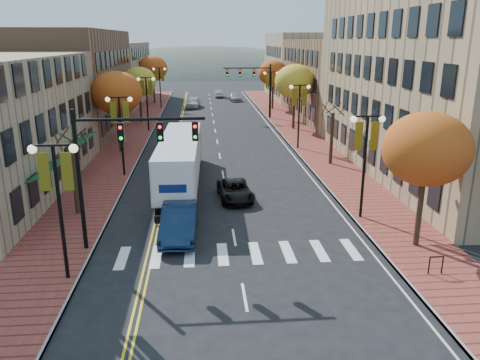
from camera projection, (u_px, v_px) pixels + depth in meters
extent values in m
plane|color=black|center=(240.00, 273.00, 20.88)|extent=(200.00, 200.00, 0.00)
cube|color=brown|center=(134.00, 134.00, 51.13)|extent=(4.00, 85.00, 0.15)
cube|color=brown|center=(296.00, 131.00, 52.58)|extent=(4.00, 85.00, 0.15)
cube|color=brown|center=(62.00, 81.00, 52.26)|extent=(12.00, 24.00, 11.00)
cube|color=#9E8966|center=(105.00, 73.00, 76.33)|extent=(12.00, 26.00, 9.50)
cube|color=#997F5B|center=(465.00, 74.00, 35.45)|extent=(15.00, 28.00, 15.00)
cube|color=brown|center=(354.00, 79.00, 60.97)|extent=(15.00, 24.00, 10.00)
cube|color=#9E8966|center=(315.00, 66.00, 81.82)|extent=(15.00, 20.00, 11.00)
cylinder|color=#382619|center=(75.00, 179.00, 27.14)|extent=(0.28, 0.28, 4.20)
cylinder|color=#382619|center=(119.00, 125.00, 42.30)|extent=(0.28, 0.28, 4.90)
ellipsoid|color=#C75217|center=(117.00, 93.00, 41.47)|extent=(4.48, 4.48, 3.81)
cylinder|color=#382619|center=(140.00, 103.00, 57.61)|extent=(0.28, 0.28, 4.55)
ellipsoid|color=gold|center=(139.00, 82.00, 56.84)|extent=(4.16, 4.16, 3.54)
cylinder|color=#382619|center=(154.00, 87.00, 74.71)|extent=(0.28, 0.28, 5.04)
ellipsoid|color=#C75217|center=(153.00, 68.00, 73.86)|extent=(4.61, 4.61, 3.92)
cylinder|color=#382619|center=(421.00, 202.00, 22.80)|extent=(0.28, 0.28, 4.55)
ellipsoid|color=#C75217|center=(427.00, 149.00, 22.04)|extent=(4.16, 4.16, 3.54)
cylinder|color=#382619|center=(332.00, 139.00, 38.12)|extent=(0.28, 0.28, 4.20)
cylinder|color=#382619|center=(294.00, 107.00, 53.28)|extent=(0.28, 0.28, 4.90)
ellipsoid|color=gold|center=(295.00, 82.00, 52.45)|extent=(4.48, 4.48, 3.81)
cylinder|color=#382619|center=(273.00, 92.00, 68.56)|extent=(0.28, 0.28, 4.76)
ellipsoid|color=#C75217|center=(273.00, 73.00, 67.76)|extent=(4.35, 4.35, 3.70)
cylinder|color=black|center=(61.00, 216.00, 19.41)|extent=(0.16, 0.16, 6.00)
cylinder|color=black|center=(52.00, 145.00, 18.54)|extent=(1.60, 0.10, 0.10)
sphere|color=#FFF2CC|center=(32.00, 149.00, 18.52)|extent=(0.36, 0.36, 0.36)
sphere|color=#FFF2CC|center=(73.00, 149.00, 18.65)|extent=(0.36, 0.36, 0.36)
cube|color=#B2A517|center=(44.00, 172.00, 18.82)|extent=(0.45, 0.03, 1.60)
cube|color=#B2A517|center=(67.00, 172.00, 18.89)|extent=(0.45, 0.03, 1.60)
cylinder|color=black|center=(122.00, 138.00, 34.67)|extent=(0.16, 0.16, 6.00)
cylinder|color=black|center=(119.00, 97.00, 33.80)|extent=(1.60, 0.10, 0.10)
sphere|color=#FFF2CC|center=(108.00, 99.00, 33.78)|extent=(0.36, 0.36, 0.36)
sphere|color=#FFF2CC|center=(130.00, 99.00, 33.91)|extent=(0.36, 0.36, 0.36)
cube|color=#B2A517|center=(113.00, 112.00, 34.08)|extent=(0.45, 0.03, 1.60)
cube|color=#B2A517|center=(126.00, 112.00, 34.16)|extent=(0.45, 0.03, 1.60)
cylinder|color=black|center=(147.00, 105.00, 51.84)|extent=(0.16, 0.16, 6.00)
cylinder|color=black|center=(146.00, 78.00, 50.97)|extent=(1.60, 0.10, 0.10)
sphere|color=#FFF2CC|center=(138.00, 79.00, 50.95)|extent=(0.36, 0.36, 0.36)
sphere|color=#FFF2CC|center=(153.00, 79.00, 51.08)|extent=(0.36, 0.36, 0.36)
cube|color=#B2A517|center=(142.00, 88.00, 51.25)|extent=(0.45, 0.03, 1.60)
cube|color=#B2A517|center=(150.00, 88.00, 51.33)|extent=(0.45, 0.03, 1.60)
cylinder|color=black|center=(160.00, 89.00, 69.01)|extent=(0.16, 0.16, 6.00)
cylinder|color=black|center=(159.00, 68.00, 68.14)|extent=(1.60, 0.10, 0.10)
sphere|color=#FFF2CC|center=(154.00, 69.00, 68.12)|extent=(0.36, 0.36, 0.36)
sphere|color=#FFF2CC|center=(165.00, 69.00, 68.25)|extent=(0.36, 0.36, 0.36)
cube|color=#B2A517|center=(156.00, 76.00, 68.42)|extent=(0.45, 0.03, 1.60)
cube|color=#B2A517|center=(163.00, 76.00, 68.50)|extent=(0.45, 0.03, 1.60)
cylinder|color=black|center=(364.00, 169.00, 26.33)|extent=(0.16, 0.16, 6.00)
cylinder|color=black|center=(368.00, 116.00, 25.46)|extent=(1.60, 0.10, 0.10)
sphere|color=#FFF2CC|center=(354.00, 119.00, 25.44)|extent=(0.36, 0.36, 0.36)
sphere|color=#FFF2CC|center=(382.00, 119.00, 25.57)|extent=(0.36, 0.36, 0.36)
cube|color=#B2A517|center=(359.00, 136.00, 25.75)|extent=(0.45, 0.03, 1.60)
cube|color=#B2A517|center=(374.00, 136.00, 25.82)|extent=(0.45, 0.03, 1.60)
cylinder|color=black|center=(299.00, 118.00, 43.50)|extent=(0.16, 0.16, 6.00)
cylinder|color=black|center=(300.00, 85.00, 42.63)|extent=(1.60, 0.10, 0.10)
sphere|color=#FFF2CC|center=(291.00, 87.00, 42.61)|extent=(0.36, 0.36, 0.36)
sphere|color=#FFF2CC|center=(309.00, 87.00, 42.74)|extent=(0.36, 0.36, 0.36)
cube|color=#B2A517|center=(295.00, 97.00, 42.92)|extent=(0.45, 0.03, 1.60)
cube|color=#B2A517|center=(304.00, 97.00, 42.99)|extent=(0.45, 0.03, 1.60)
cylinder|color=black|center=(271.00, 96.00, 60.67)|extent=(0.16, 0.16, 6.00)
cylinder|color=black|center=(271.00, 72.00, 59.80)|extent=(1.60, 0.10, 0.10)
sphere|color=#FFF2CC|center=(265.00, 73.00, 59.78)|extent=(0.36, 0.36, 0.36)
sphere|color=#FFF2CC|center=(277.00, 73.00, 59.91)|extent=(0.36, 0.36, 0.36)
cube|color=#B2A517|center=(267.00, 81.00, 60.09)|extent=(0.45, 0.03, 1.60)
cube|color=#B2A517|center=(274.00, 81.00, 60.16)|extent=(0.45, 0.03, 1.60)
cylinder|color=black|center=(80.00, 183.00, 22.13)|extent=(0.20, 0.20, 7.00)
cylinder|color=black|center=(140.00, 119.00, 21.50)|extent=(6.00, 0.14, 0.14)
cube|color=black|center=(121.00, 132.00, 21.61)|extent=(0.30, 0.25, 0.90)
sphere|color=#FF0C0C|center=(120.00, 128.00, 21.40)|extent=(0.16, 0.16, 0.16)
cube|color=black|center=(160.00, 132.00, 21.75)|extent=(0.30, 0.25, 0.90)
sphere|color=#FF0C0C|center=(160.00, 127.00, 21.54)|extent=(0.16, 0.16, 0.16)
cube|color=black|center=(195.00, 131.00, 21.88)|extent=(0.30, 0.25, 0.90)
sphere|color=#FF0C0C|center=(195.00, 126.00, 21.67)|extent=(0.16, 0.16, 0.16)
cylinder|color=black|center=(270.00, 92.00, 60.52)|extent=(0.20, 0.20, 7.00)
cylinder|color=black|center=(247.00, 68.00, 59.41)|extent=(6.00, 0.14, 0.14)
cube|color=black|center=(254.00, 73.00, 59.66)|extent=(0.30, 0.25, 0.90)
sphere|color=#FF0C0C|center=(254.00, 71.00, 59.45)|extent=(0.16, 0.16, 0.16)
cube|color=black|center=(240.00, 73.00, 59.51)|extent=(0.30, 0.25, 0.90)
sphere|color=#FF0C0C|center=(240.00, 71.00, 59.31)|extent=(0.16, 0.16, 0.16)
cube|color=black|center=(227.00, 73.00, 59.38)|extent=(0.30, 0.25, 0.90)
sphere|color=#FF0C0C|center=(227.00, 71.00, 59.18)|extent=(0.16, 0.16, 0.16)
cube|color=black|center=(181.00, 181.00, 31.67)|extent=(1.27, 12.24, 0.33)
cube|color=silver|center=(180.00, 158.00, 31.19)|extent=(2.77, 12.28, 2.63)
cube|color=#222327|center=(186.00, 146.00, 38.64)|extent=(2.43, 2.88, 2.35)
cylinder|color=black|center=(159.00, 212.00, 27.04)|extent=(0.35, 0.95, 0.94)
cylinder|color=black|center=(193.00, 211.00, 27.15)|extent=(0.35, 0.95, 0.94)
cylinder|color=black|center=(161.00, 205.00, 28.12)|extent=(0.35, 0.95, 0.94)
cylinder|color=black|center=(194.00, 204.00, 28.22)|extent=(0.35, 0.95, 0.94)
cylinder|color=black|center=(174.00, 162.00, 37.82)|extent=(0.35, 0.95, 0.94)
cylinder|color=black|center=(198.00, 162.00, 37.93)|extent=(0.35, 0.95, 0.94)
cylinder|color=black|center=(176.00, 156.00, 39.80)|extent=(0.35, 0.95, 0.94)
cylinder|color=black|center=(199.00, 156.00, 39.90)|extent=(0.35, 0.95, 0.94)
imported|color=#0E1E39|center=(179.00, 221.00, 24.59)|extent=(1.96, 5.20, 1.70)
imported|color=black|center=(235.00, 190.00, 30.38)|extent=(2.33, 4.48, 1.21)
imported|color=silver|center=(193.00, 102.00, 71.10)|extent=(2.48, 4.95, 1.62)
imported|color=#A0A1A7|center=(235.00, 97.00, 79.02)|extent=(2.33, 4.69, 1.31)
imported|color=#B4B4BC|center=(219.00, 94.00, 83.83)|extent=(1.39, 3.97, 1.31)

